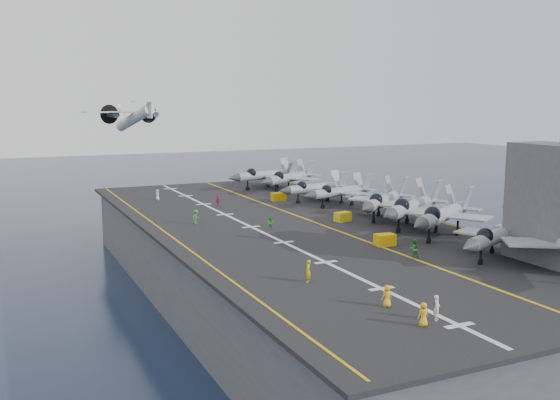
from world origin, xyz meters
name	(u,v)px	position (x,y,z in m)	size (l,w,h in m)	color
ground	(292,298)	(0.00, 0.00, 0.00)	(500.00, 500.00, 0.00)	#142135
hull	(292,262)	(0.00, 0.00, 5.00)	(36.00, 90.00, 10.00)	#56595E
flight_deck	(293,225)	(0.00, 0.00, 10.20)	(38.00, 92.00, 0.40)	black
foul_line	(312,221)	(3.00, 0.00, 10.42)	(0.35, 90.00, 0.02)	gold
landing_centerline	(251,227)	(-6.00, 0.00, 10.42)	(0.50, 90.00, 0.02)	silver
deck_edge_port	(168,234)	(-17.00, 0.00, 10.42)	(0.25, 90.00, 0.02)	gold
deck_edge_stbd	(406,213)	(18.50, 0.00, 10.42)	(0.25, 90.00, 0.02)	gold
fighter_jet_1	(498,235)	(11.29, -25.69, 12.82)	(16.44, 13.94, 4.84)	gray
fighter_jet_2	(443,214)	(12.87, -14.99, 13.19)	(19.32, 17.51, 5.59)	#A0A7B1
fighter_jet_3	(413,205)	(13.13, -8.65, 13.24)	(19.68, 17.95, 5.69)	#99A2AA
fighter_jet_4	(384,199)	(13.31, -1.89, 13.05)	(18.29, 17.34, 5.30)	#99A0AB
fighter_jet_5	(340,191)	(13.14, 9.82, 12.78)	(15.59, 12.32, 4.76)	#9CA4AC
fighter_jet_6	(316,187)	(11.94, 15.53, 12.75)	(14.96, 11.34, 4.71)	gray
fighter_jet_7	(289,177)	(12.81, 27.55, 13.06)	(18.42, 16.62, 5.33)	#8D979D
fighter_jet_8	(266,174)	(10.66, 33.36, 13.09)	(17.60, 13.95, 5.37)	#A0A7B2
tow_cart_a	(385,240)	(3.76, -16.19, 11.06)	(2.28, 1.56, 1.32)	#E8A707
tow_cart_b	(343,217)	(6.81, -1.66, 11.04)	(2.35, 1.77, 1.27)	gold
tow_cart_c	(278,197)	(6.35, 18.30, 11.08)	(2.40, 1.70, 1.35)	#CC9A08
crew_0	(387,296)	(-8.33, -34.20, 11.29)	(1.08, 0.72, 1.78)	gold
crew_1	(308,271)	(-10.87, -25.46, 11.43)	(1.43, 1.46, 2.05)	#D3B806
crew_2	(271,223)	(-4.22, -2.29, 11.20)	(1.15, 1.08, 1.59)	green
crew_3	(196,217)	(-11.93, 4.90, 11.38)	(1.41, 1.30, 1.95)	#268C33
crew_4	(218,201)	(-4.43, 17.59, 11.24)	(1.21, 1.16, 1.68)	#B6202D
crew_5	(158,195)	(-11.52, 27.58, 11.28)	(0.97, 1.21, 1.77)	silver
crew_6	(437,308)	(-6.75, -38.34, 11.36)	(1.37, 1.35, 1.93)	silver
crew_7	(414,249)	(3.17, -22.33, 11.41)	(1.34, 1.01, 2.03)	#268C33
transport_plane	(135,118)	(-7.97, 60.48, 23.15)	(25.54, 20.47, 5.29)	silver
crew_8	(423,314)	(-8.45, -38.96, 11.29)	(1.08, 0.72, 1.78)	gold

